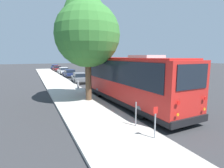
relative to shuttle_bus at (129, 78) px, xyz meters
The scene contains 15 objects.
ground_plane 1.94m from the shuttle_bus, 150.94° to the left, with size 160.00×160.00×0.00m, color #333335.
sidewalk_slab 3.84m from the shuttle_bus, 91.47° to the left, with size 80.00×3.40×0.15m, color beige.
curb_strip 2.45m from the shuttle_bus, 93.10° to the left, with size 80.00×0.14×0.15m, color #AAA69D.
shuttle_bus is the anchor object (origin of this frame).
parked_sedan_gray 12.29m from the shuttle_bus, ahead, with size 4.55×2.11×1.30m.
parked_sedan_navy 19.32m from the shuttle_bus, ahead, with size 4.26×1.85×1.27m.
parked_sedan_white 24.86m from the shuttle_bus, ahead, with size 4.60×1.88×1.30m.
parked_sedan_maroon 32.42m from the shuttle_bus, ahead, with size 4.47×1.81×1.28m.
parked_sedan_blue 38.44m from the shuttle_bus, ahead, with size 4.62×1.86×1.28m.
street_tree 4.73m from the shuttle_bus, 51.44° to the left, with size 4.83×4.83×8.09m.
sign_post_near 6.00m from the shuttle_bus, 159.78° to the left, with size 0.06×0.22×1.34m.
sign_post_far 4.73m from the shuttle_bus, 153.57° to the left, with size 0.06×0.06×1.21m.
fire_hydrant 7.54m from the shuttle_bus, 15.65° to the left, with size 0.22×0.22×0.81m.
lane_stripe_mid 4.13m from the shuttle_bus, 113.75° to the right, with size 2.40×0.14×0.01m, color silver.
lane_stripe_ahead 5.95m from the shuttle_bus, 36.43° to the right, with size 2.40×0.14×0.01m, color silver.
Camera 1 is at (-10.86, 6.51, 3.52)m, focal length 28.00 mm.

